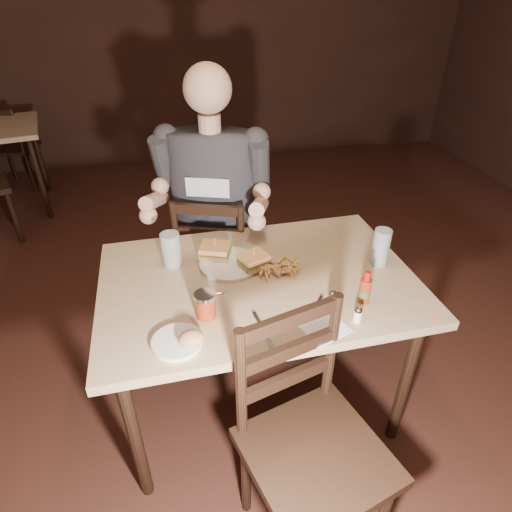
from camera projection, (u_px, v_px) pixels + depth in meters
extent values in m
plane|color=black|center=(279.00, 380.00, 2.31)|extent=(7.00, 7.00, 0.00)
plane|color=#3A1F17|center=(196.00, 27.00, 4.41)|extent=(6.00, 0.00, 6.00)
cube|color=tan|center=(259.00, 282.00, 1.80)|extent=(1.32, 0.90, 0.04)
cylinder|color=black|center=(135.00, 438.00, 1.62)|extent=(0.05, 0.05, 0.73)
cylinder|color=black|center=(135.00, 318.00, 2.19)|extent=(0.05, 0.05, 0.73)
cylinder|color=black|center=(405.00, 383.00, 1.84)|extent=(0.05, 0.05, 0.73)
cylinder|color=black|center=(341.00, 287.00, 2.41)|extent=(0.05, 0.05, 0.73)
cylinder|color=black|center=(40.00, 180.00, 3.68)|extent=(0.04, 0.04, 0.73)
cylinder|color=black|center=(39.00, 156.00, 4.17)|extent=(0.04, 0.04, 0.73)
cylinder|color=white|center=(229.00, 265.00, 1.86)|extent=(0.26, 0.26, 0.01)
ellipsoid|color=maroon|center=(286.00, 269.00, 1.81)|extent=(0.05, 0.05, 0.01)
cylinder|color=silver|center=(171.00, 250.00, 1.84)|extent=(0.08, 0.08, 0.15)
cylinder|color=silver|center=(381.00, 247.00, 1.84)|extent=(0.08, 0.08, 0.17)
cube|color=white|center=(324.00, 327.00, 1.54)|extent=(0.20, 0.19, 0.00)
cube|color=silver|center=(264.00, 332.00, 1.51)|extent=(0.04, 0.22, 0.01)
cube|color=silver|center=(316.00, 307.00, 1.62)|extent=(0.10, 0.13, 0.00)
cylinder|color=white|center=(177.00, 343.00, 1.47)|extent=(0.18, 0.18, 0.01)
ellipsoid|color=tan|center=(192.00, 338.00, 1.44)|extent=(0.09, 0.07, 0.05)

